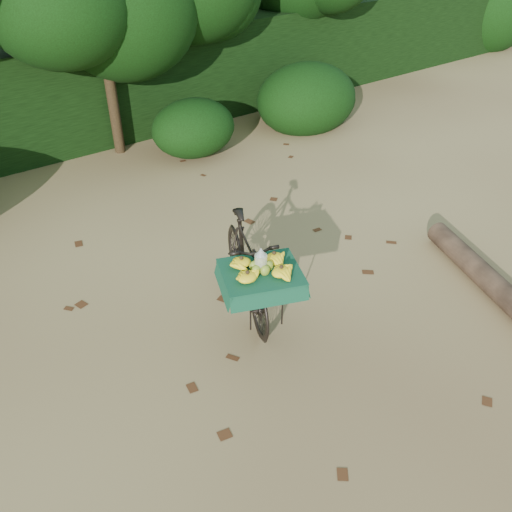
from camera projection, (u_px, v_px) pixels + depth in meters
ground at (276, 324)px, 5.91m from camera, size 80.00×80.00×0.00m
vendor_bicycle at (247, 266)px, 5.88m from camera, size 1.22×1.90×1.07m
hedge_backdrop at (62, 90)px, 9.58m from camera, size 26.00×1.80×1.80m
tree_row at (22, 40)px, 8.11m from camera, size 14.50×2.00×4.00m
bush_clumps at (140, 145)px, 8.75m from camera, size 8.80×1.70×0.90m
leaf_litter at (242, 293)px, 6.34m from camera, size 7.00×7.30×0.01m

